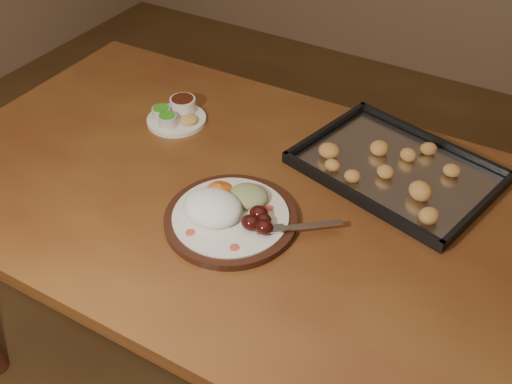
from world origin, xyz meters
The scene contains 5 objects.
ground centered at (0.00, 0.00, 0.00)m, with size 4.00×4.00×0.00m, color brown.
dining_table centered at (0.14, -0.15, 0.65)m, with size 1.51×0.92×0.75m.
dinner_plate centered at (0.18, -0.26, 0.77)m, with size 0.37×0.29×0.07m.
condiment_saucer centered at (-0.15, 0.00, 0.77)m, with size 0.16×0.16×0.05m.
baking_tray centered at (0.44, 0.09, 0.76)m, with size 0.51×0.42×0.05m.
Camera 1 is at (0.68, -1.01, 1.60)m, focal length 40.00 mm.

